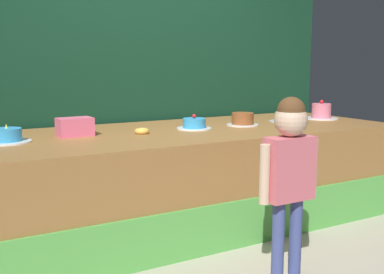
{
  "coord_description": "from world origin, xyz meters",
  "views": [
    {
      "loc": [
        -1.62,
        -2.62,
        1.32
      ],
      "look_at": [
        0.08,
        0.4,
        0.78
      ],
      "focal_mm": 42.93,
      "sensor_mm": 36.0,
      "label": 1
    }
  ],
  "objects_px": {
    "child_figure": "(289,163)",
    "pink_box": "(75,127)",
    "cake_center_left": "(194,124)",
    "cake_center_right": "(243,120)",
    "donut": "(142,131)",
    "cake_right": "(283,118)",
    "cake_far_right": "(321,112)",
    "cake_left": "(7,136)"
  },
  "relations": [
    {
      "from": "cake_left",
      "to": "cake_right",
      "type": "xyz_separation_m",
      "value": [
        2.42,
        -0.02,
        -0.0
      ]
    },
    {
      "from": "pink_box",
      "to": "cake_far_right",
      "type": "distance_m",
      "value": 2.42
    },
    {
      "from": "pink_box",
      "to": "cake_far_right",
      "type": "height_order",
      "value": "cake_far_right"
    },
    {
      "from": "pink_box",
      "to": "cake_right",
      "type": "distance_m",
      "value": 1.94
    },
    {
      "from": "cake_right",
      "to": "child_figure",
      "type": "bearing_deg",
      "value": -128.86
    },
    {
      "from": "child_figure",
      "to": "pink_box",
      "type": "relative_size",
      "value": 4.5
    },
    {
      "from": "child_figure",
      "to": "cake_right",
      "type": "relative_size",
      "value": 4.36
    },
    {
      "from": "cake_center_right",
      "to": "pink_box",
      "type": "bearing_deg",
      "value": 175.78
    },
    {
      "from": "cake_far_right",
      "to": "cake_right",
      "type": "bearing_deg",
      "value": -179.9
    },
    {
      "from": "cake_right",
      "to": "cake_far_right",
      "type": "xyz_separation_m",
      "value": [
        0.48,
        0.0,
        0.03
      ]
    },
    {
      "from": "cake_left",
      "to": "cake_center_right",
      "type": "xyz_separation_m",
      "value": [
        1.94,
        -0.05,
        0.01
      ]
    },
    {
      "from": "child_figure",
      "to": "cake_far_right",
      "type": "bearing_deg",
      "value": 39.71
    },
    {
      "from": "cake_center_left",
      "to": "donut",
      "type": "bearing_deg",
      "value": -175.77
    },
    {
      "from": "child_figure",
      "to": "cake_center_left",
      "type": "relative_size",
      "value": 3.91
    },
    {
      "from": "cake_left",
      "to": "cake_center_left",
      "type": "relative_size",
      "value": 1.11
    },
    {
      "from": "donut",
      "to": "cake_left",
      "type": "relative_size",
      "value": 0.35
    },
    {
      "from": "pink_box",
      "to": "cake_center_right",
      "type": "height_order",
      "value": "pink_box"
    },
    {
      "from": "cake_center_left",
      "to": "cake_right",
      "type": "bearing_deg",
      "value": 1.1
    },
    {
      "from": "pink_box",
      "to": "donut",
      "type": "height_order",
      "value": "pink_box"
    },
    {
      "from": "cake_right",
      "to": "pink_box",
      "type": "bearing_deg",
      "value": 177.7
    },
    {
      "from": "pink_box",
      "to": "cake_center_left",
      "type": "distance_m",
      "value": 0.97
    },
    {
      "from": "pink_box",
      "to": "cake_center_right",
      "type": "distance_m",
      "value": 1.46
    },
    {
      "from": "pink_box",
      "to": "cake_far_right",
      "type": "relative_size",
      "value": 0.77
    },
    {
      "from": "cake_center_left",
      "to": "cake_left",
      "type": "bearing_deg",
      "value": 178.44
    },
    {
      "from": "pink_box",
      "to": "cake_left",
      "type": "distance_m",
      "value": 0.49
    },
    {
      "from": "pink_box",
      "to": "cake_right",
      "type": "xyz_separation_m",
      "value": [
        1.94,
        -0.08,
        -0.03
      ]
    },
    {
      "from": "cake_center_left",
      "to": "cake_center_right",
      "type": "xyz_separation_m",
      "value": [
        0.48,
        -0.01,
        0.01
      ]
    },
    {
      "from": "cake_center_left",
      "to": "cake_center_right",
      "type": "relative_size",
      "value": 1.03
    },
    {
      "from": "donut",
      "to": "cake_left",
      "type": "height_order",
      "value": "cake_left"
    },
    {
      "from": "donut",
      "to": "cake_center_left",
      "type": "height_order",
      "value": "cake_center_left"
    },
    {
      "from": "cake_center_left",
      "to": "cake_center_right",
      "type": "height_order",
      "value": "cake_center_left"
    },
    {
      "from": "cake_center_right",
      "to": "child_figure",
      "type": "bearing_deg",
      "value": -112.61
    },
    {
      "from": "cake_left",
      "to": "cake_right",
      "type": "height_order",
      "value": "cake_left"
    },
    {
      "from": "child_figure",
      "to": "pink_box",
      "type": "bearing_deg",
      "value": 126.63
    },
    {
      "from": "child_figure",
      "to": "donut",
      "type": "height_order",
      "value": "child_figure"
    },
    {
      "from": "donut",
      "to": "child_figure",
      "type": "bearing_deg",
      "value": -67.69
    },
    {
      "from": "cake_center_right",
      "to": "cake_far_right",
      "type": "height_order",
      "value": "cake_far_right"
    },
    {
      "from": "cake_center_left",
      "to": "cake_center_right",
      "type": "bearing_deg",
      "value": -1.25
    },
    {
      "from": "cake_left",
      "to": "cake_center_right",
      "type": "distance_m",
      "value": 1.94
    },
    {
      "from": "child_figure",
      "to": "cake_center_right",
      "type": "relative_size",
      "value": 4.02
    },
    {
      "from": "cake_far_right",
      "to": "donut",
      "type": "bearing_deg",
      "value": -178.37
    },
    {
      "from": "child_figure",
      "to": "cake_left",
      "type": "height_order",
      "value": "child_figure"
    }
  ]
}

